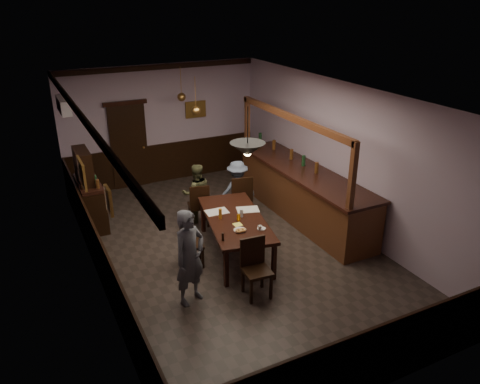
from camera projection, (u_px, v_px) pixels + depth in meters
room at (230, 176)px, 8.51m from camera, size 5.01×8.01×3.01m
dining_table at (235, 221)px, 8.65m from camera, size 1.42×2.36×0.75m
chair_far_left at (199, 204)px, 9.74m from camera, size 0.49×0.49×0.95m
chair_far_right at (241, 197)px, 9.92m from camera, size 0.54×0.54×1.06m
chair_near at (255, 265)px, 7.53m from camera, size 0.46×0.46×0.98m
chair_side at (188, 241)px, 8.33m from camera, size 0.47×0.47×0.91m
person_standing at (190, 257)px, 7.25m from camera, size 0.68×0.58×1.59m
person_seated_left at (197, 193)px, 9.93m from camera, size 0.69×0.58×1.29m
person_seated_right at (237, 189)px, 10.15m from camera, size 0.86×0.53×1.28m
newspaper_left at (217, 212)px, 8.85m from camera, size 0.44×0.33×0.01m
newspaper_right at (248, 210)px, 8.93m from camera, size 0.49×0.41×0.01m
napkin at (238, 225)px, 8.36m from camera, size 0.18×0.18×0.00m
saucer at (261, 228)px, 8.22m from camera, size 0.15×0.15×0.01m
coffee_cup at (260, 228)px, 8.16m from camera, size 0.09×0.09×0.07m
pastry_plate at (240, 230)px, 8.16m from camera, size 0.22×0.22×0.01m
pastry_ring_a at (239, 231)px, 8.08m from camera, size 0.13×0.13×0.04m
pastry_ring_b at (242, 230)px, 8.10m from camera, size 0.13×0.13×0.04m
soda_can at (239, 218)px, 8.49m from camera, size 0.07×0.07×0.12m
beer_glass at (220, 214)px, 8.54m from camera, size 0.06×0.06×0.20m
water_glass at (241, 213)px, 8.63m from camera, size 0.06×0.06×0.15m
pepper_mill at (223, 237)px, 7.81m from camera, size 0.04×0.04×0.14m
sideboard at (89, 196)px, 9.75m from camera, size 0.45×1.27×1.67m
bar_counter at (303, 192)px, 10.12m from camera, size 0.97×4.18×2.34m
door_back at (129, 147)px, 11.56m from camera, size 0.90×0.06×2.10m
ac_unit at (64, 105)px, 9.54m from camera, size 0.20×0.85×0.30m
picture_left_small at (109, 201)px, 5.93m from camera, size 0.04×0.28×0.36m
picture_left_large at (82, 173)px, 8.08m from camera, size 0.04×0.62×0.48m
picture_back at (196, 109)px, 12.01m from camera, size 0.55×0.04×0.42m
pendant_iron at (248, 149)px, 7.29m from camera, size 0.56×0.56×0.79m
pendant_brass_mid at (196, 111)px, 9.76m from camera, size 0.20×0.20×0.81m
pendant_brass_far at (182, 97)px, 11.02m from camera, size 0.20×0.20×0.81m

